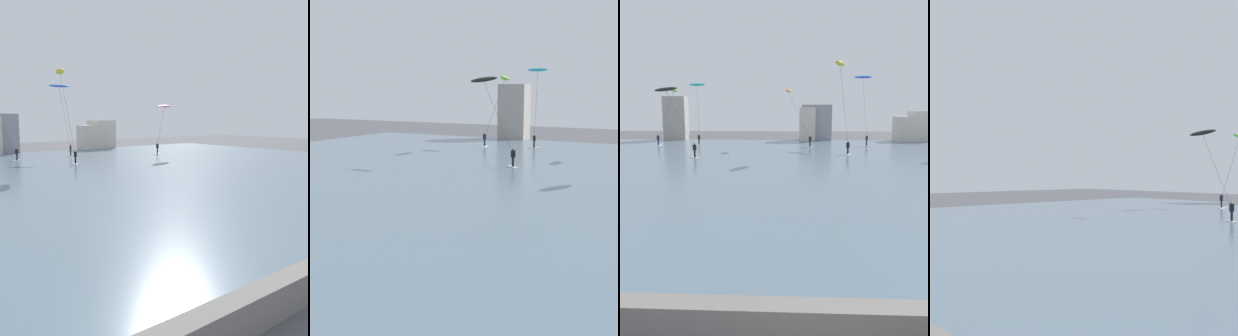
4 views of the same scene
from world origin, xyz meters
The scene contains 5 objects.
water_bay centered at (0.00, 30.06, 0.05)m, with size 84.00×52.00×0.10m, color slate.
far_shore_buildings centered at (4.20, 56.85, 2.88)m, with size 45.75×4.49×7.44m.
kitesurfer_blue centered at (9.59, 48.77, 9.03)m, with size 2.87×4.20×10.15m.
kitesurfer_pink centered at (20.53, 38.93, 6.62)m, with size 4.10×4.58×7.18m.
kitesurfer_yellow centered at (4.93, 38.32, 9.48)m, with size 2.54×3.30×10.80m.
Camera 1 is at (-14.39, -2.26, 5.43)m, focal length 40.60 mm.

